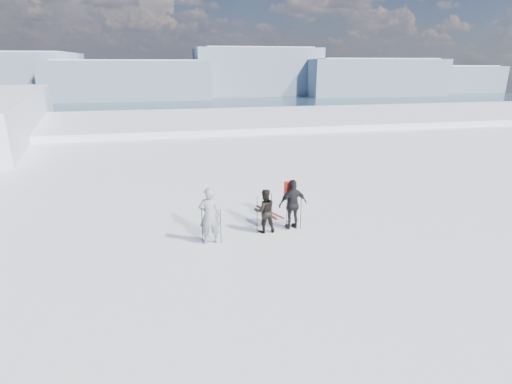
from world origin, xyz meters
TOP-DOWN VIEW (x-y plane):
  - lake_basin at (0.00, 30.00)m, footprint 820.00×820.00m
  - far_mountain_range at (29.60, 454.78)m, footprint 770.00×110.00m
  - skier_grey at (-4.04, 2.75)m, footprint 0.69×0.47m
  - skier_dark at (-2.16, 3.21)m, footprint 0.74×0.58m
  - skier_pack at (-1.14, 3.30)m, footprint 1.07×0.55m
  - backpack at (-1.18, 3.55)m, footprint 0.40×0.25m
  - ski_poles at (-2.42, 3.00)m, footprint 3.42×0.58m
  - skis_loose at (-1.58, 4.95)m, footprint 0.75×1.68m

SIDE VIEW (x-z plane):
  - far_mountain_range at x=29.60m, z-range -33.69..19.31m
  - lake_basin at x=0.00m, z-range -42.31..29.31m
  - skis_loose at x=-1.58m, z-range 0.00..0.03m
  - ski_poles at x=-2.42m, z-range -0.05..1.30m
  - skier_dark at x=-2.16m, z-range 0.00..1.51m
  - skier_pack at x=-1.14m, z-range 0.00..1.75m
  - skier_grey at x=-4.04m, z-range 0.00..1.83m
  - backpack at x=-1.18m, z-range 1.75..2.27m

